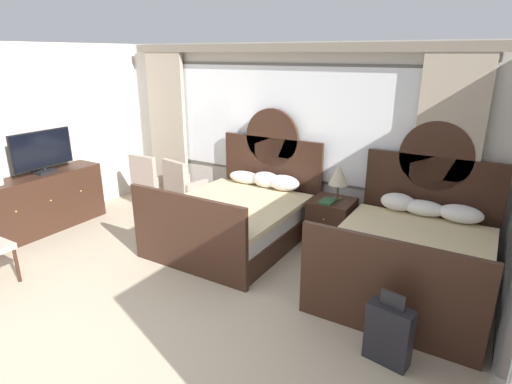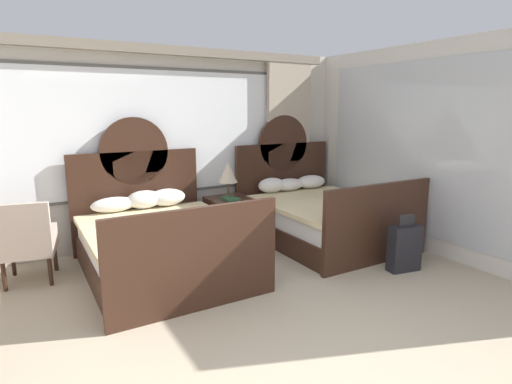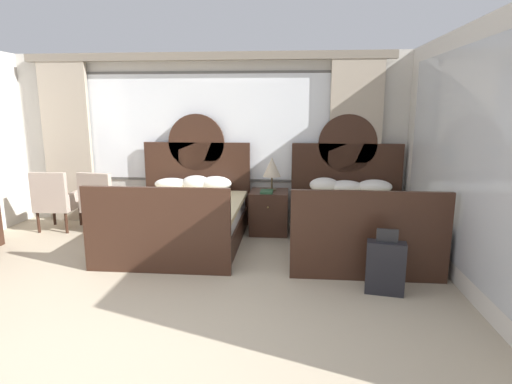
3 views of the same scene
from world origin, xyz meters
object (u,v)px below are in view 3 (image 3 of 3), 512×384
(nightstand_between_beds, at_px, (269,212))
(table_lamp_on_nightstand, at_px, (272,167))
(bed_near_window, at_px, (183,217))
(bed_near_mirror, at_px, (354,221))
(book_on_nightstand, at_px, (267,192))
(armchair_by_window_left, at_px, (102,200))
(armchair_by_window_centre, at_px, (55,199))
(suitcase_on_floor, at_px, (385,267))

(nightstand_between_beds, bearing_deg, table_lamp_on_nightstand, 67.05)
(bed_near_window, distance_m, nightstand_between_beds, 1.31)
(bed_near_mirror, xyz_separation_m, nightstand_between_beds, (-1.17, 0.58, -0.04))
(book_on_nightstand, bearing_deg, bed_near_window, -157.75)
(table_lamp_on_nightstand, distance_m, armchair_by_window_left, 2.61)
(table_lamp_on_nightstand, relative_size, armchair_by_window_left, 0.54)
(nightstand_between_beds, height_order, book_on_nightstand, book_on_nightstand)
(armchair_by_window_left, bearing_deg, table_lamp_on_nightstand, 5.96)
(bed_near_window, distance_m, bed_near_mirror, 2.35)
(armchair_by_window_centre, bearing_deg, bed_near_mirror, -5.09)
(table_lamp_on_nightstand, bearing_deg, bed_near_mirror, -30.15)
(nightstand_between_beds, distance_m, table_lamp_on_nightstand, 0.67)
(armchair_by_window_left, bearing_deg, bed_near_window, -16.45)
(bed_near_window, xyz_separation_m, book_on_nightstand, (1.14, 0.47, 0.29))
(bed_near_mirror, bearing_deg, bed_near_window, 180.00)
(bed_near_mirror, bearing_deg, suitcase_on_floor, -85.28)
(book_on_nightstand, distance_m, armchair_by_window_left, 2.49)
(bed_near_window, bearing_deg, book_on_nightstand, 22.25)
(book_on_nightstand, bearing_deg, armchair_by_window_centre, -178.70)
(armchair_by_window_left, relative_size, armchair_by_window_centre, 1.00)
(armchair_by_window_left, distance_m, armchair_by_window_centre, 0.74)
(book_on_nightstand, height_order, armchair_by_window_left, armchair_by_window_left)
(book_on_nightstand, xyz_separation_m, armchair_by_window_left, (-2.48, -0.07, -0.17))
(nightstand_between_beds, distance_m, suitcase_on_floor, 2.37)
(bed_near_window, height_order, book_on_nightstand, bed_near_window)
(nightstand_between_beds, bearing_deg, suitcase_on_floor, -57.03)
(suitcase_on_floor, bearing_deg, armchair_by_window_centre, 158.33)
(book_on_nightstand, height_order, armchair_by_window_centre, armchair_by_window_centre)
(book_on_nightstand, xyz_separation_m, suitcase_on_floor, (1.32, -1.88, -0.38))
(bed_near_window, relative_size, armchair_by_window_centre, 2.31)
(bed_near_window, height_order, armchair_by_window_left, bed_near_window)
(nightstand_between_beds, height_order, armchair_by_window_centre, armchair_by_window_centre)
(book_on_nightstand, bearing_deg, nightstand_between_beds, 75.43)
(book_on_nightstand, bearing_deg, bed_near_mirror, -21.22)
(suitcase_on_floor, bearing_deg, armchair_by_window_left, 154.60)
(nightstand_between_beds, relative_size, table_lamp_on_nightstand, 1.28)
(nightstand_between_beds, xyz_separation_m, suitcase_on_floor, (1.29, -1.99, -0.04))
(bed_near_window, height_order, suitcase_on_floor, bed_near_window)
(bed_near_window, relative_size, bed_near_mirror, 1.00)
(armchair_by_window_left, height_order, suitcase_on_floor, armchair_by_window_left)
(armchair_by_window_left, xyz_separation_m, suitcase_on_floor, (3.80, -1.81, -0.21))
(armchair_by_window_left, height_order, armchair_by_window_centre, same)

